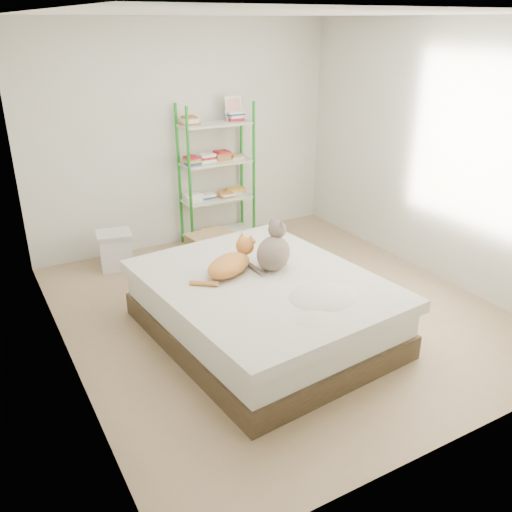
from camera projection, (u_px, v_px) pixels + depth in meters
room at (278, 177)px, 4.69m from camera, size 3.81×4.21×2.61m
bed at (263, 307)px, 4.68m from camera, size 1.89×2.28×0.54m
orange_cat at (229, 263)px, 4.60m from camera, size 0.64×0.52×0.23m
grey_cat at (273, 246)px, 4.68m from camera, size 0.49×0.47×0.43m
shelf_unit at (217, 174)px, 6.51m from camera, size 0.88×0.36×1.74m
cardboard_box at (213, 249)px, 6.11m from camera, size 0.55×0.54×0.41m
white_bin at (115, 250)px, 6.00m from camera, size 0.42×0.38×0.43m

